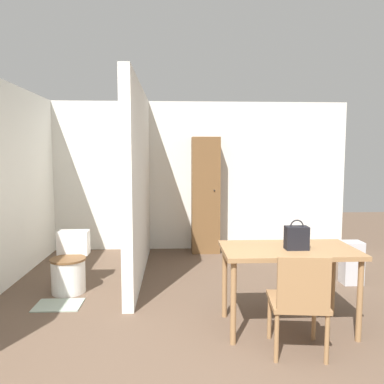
# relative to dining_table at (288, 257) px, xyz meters

# --- Properties ---
(wall_back) EXTENTS (5.46, 0.12, 2.50)m
(wall_back) POSITION_rel_dining_table_xyz_m (-0.83, 3.09, 0.58)
(wall_back) COLOR silver
(wall_back) RESTS_ON ground_plane
(partition_wall) EXTENTS (0.12, 2.65, 2.50)m
(partition_wall) POSITION_rel_dining_table_xyz_m (-1.52, 1.71, 0.58)
(partition_wall) COLOR silver
(partition_wall) RESTS_ON ground_plane
(dining_table) EXTENTS (1.21, 0.67, 0.76)m
(dining_table) POSITION_rel_dining_table_xyz_m (0.00, 0.00, 0.00)
(dining_table) COLOR #997047
(dining_table) RESTS_ON ground_plane
(wooden_chair) EXTENTS (0.49, 0.49, 0.84)m
(wooden_chair) POSITION_rel_dining_table_xyz_m (-0.05, -0.47, -0.21)
(wooden_chair) COLOR #997047
(wooden_chair) RESTS_ON ground_plane
(toilet) EXTENTS (0.41, 0.56, 0.68)m
(toilet) POSITION_rel_dining_table_xyz_m (-2.29, 1.09, -0.39)
(toilet) COLOR white
(toilet) RESTS_ON ground_plane
(handbag) EXTENTS (0.20, 0.12, 0.27)m
(handbag) POSITION_rel_dining_table_xyz_m (0.05, -0.06, 0.20)
(handbag) COLOR black
(handbag) RESTS_ON dining_table
(wooden_cabinet) EXTENTS (0.45, 0.40, 1.90)m
(wooden_cabinet) POSITION_rel_dining_table_xyz_m (-0.53, 2.82, 0.28)
(wooden_cabinet) COLOR brown
(wooden_cabinet) RESTS_ON ground_plane
(bath_mat) EXTENTS (0.49, 0.35, 0.01)m
(bath_mat) POSITION_rel_dining_table_xyz_m (-2.29, 0.63, -0.67)
(bath_mat) COLOR #99A899
(bath_mat) RESTS_ON ground_plane
(space_heater) EXTENTS (0.24, 0.21, 0.54)m
(space_heater) POSITION_rel_dining_table_xyz_m (1.17, 1.16, -0.41)
(space_heater) COLOR #BCBCC1
(space_heater) RESTS_ON ground_plane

